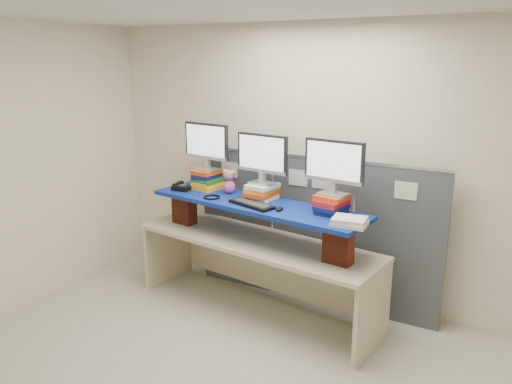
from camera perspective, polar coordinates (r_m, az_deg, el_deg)
The scene contains 18 objects.
room at distance 3.37m, azimuth -5.04°, elevation -2.95°, with size 5.00×4.00×2.80m.
cubicle_partition at distance 5.07m, azimuth 6.40°, elevation -4.33°, with size 2.60×0.06×1.53m.
desk at distance 4.88m, azimuth 0.00°, elevation -7.11°, with size 2.56×1.05×0.76m.
brick_pier_left at distance 5.29m, azimuth -8.19°, elevation -1.82°, with size 0.24×0.13×0.33m, color maroon.
brick_pier_right at distance 4.28m, azimuth 9.39°, elevation -5.95°, with size 0.24×0.13×0.33m, color maroon.
blue_board at distance 4.71m, azimuth 0.00°, elevation -1.41°, with size 2.20×0.55×0.04m, color navy.
book_stack_left at distance 5.20m, azimuth -5.55°, elevation 1.41°, with size 0.29×0.33×0.20m.
book_stack_center at distance 4.79m, azimuth 0.66°, elevation 0.06°, with size 0.29×0.32×0.15m.
book_stack_right at distance 4.41m, azimuth 8.65°, elevation -1.32°, with size 0.29×0.34×0.17m.
monitor_left at distance 5.14m, azimuth -5.69°, elevation 5.53°, with size 0.55×0.19×0.48m.
monitor_center at distance 4.71m, azimuth 0.71°, elevation 4.15°, with size 0.55×0.19×0.48m.
monitor_right at distance 4.32m, azimuth 8.90°, elevation 3.17°, with size 0.55×0.19×0.48m.
keyboard at distance 4.59m, azimuth -0.49°, elevation -1.41°, with size 0.50×0.29×0.03m.
mouse at distance 4.45m, azimuth 2.70°, elevation -1.93°, with size 0.06×0.10×0.03m, color black.
desk_phone at distance 5.21m, azimuth -8.47°, elevation 0.56°, with size 0.19×0.17×0.08m.
headset at distance 4.87m, azimuth -5.08°, elevation -0.58°, with size 0.16×0.16×0.02m, color black.
plush_toy at distance 4.99m, azimuth -3.06°, elevation 1.25°, with size 0.14×0.11×0.25m.
binder_stack at distance 4.11m, azimuth 10.63°, elevation -3.34°, with size 0.30×0.25×0.07m.
Camera 1 is at (1.80, -2.66, 2.43)m, focal length 35.00 mm.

